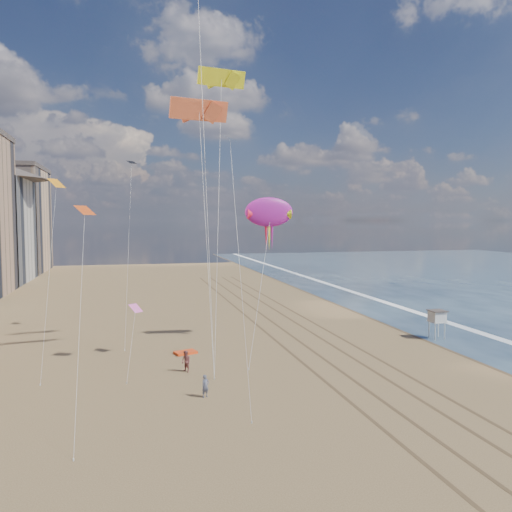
% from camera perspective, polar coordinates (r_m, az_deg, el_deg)
% --- Properties ---
extents(ground, '(260.00, 260.00, 0.00)m').
position_cam_1_polar(ground, '(31.91, 19.76, -20.54)').
color(ground, brown).
rests_on(ground, ground).
extents(wet_sand, '(260.00, 260.00, 0.00)m').
position_cam_1_polar(wet_sand, '(74.31, 14.75, -6.27)').
color(wet_sand, '#42301E').
rests_on(wet_sand, ground).
extents(foam, '(260.00, 260.00, 0.00)m').
position_cam_1_polar(foam, '(76.40, 17.53, -6.04)').
color(foam, white).
rests_on(foam, ground).
extents(tracks, '(7.68, 120.00, 0.01)m').
position_cam_1_polar(tracks, '(58.71, 5.23, -8.90)').
color(tracks, brown).
rests_on(tracks, ground).
extents(lifeguard_stand, '(1.77, 1.77, 3.20)m').
position_cam_1_polar(lifeguard_stand, '(59.47, 19.99, -6.54)').
color(lifeguard_stand, silver).
rests_on(lifeguard_stand, ground).
extents(grounded_kite, '(2.40, 1.91, 0.24)m').
position_cam_1_polar(grounded_kite, '(50.79, -8.07, -10.86)').
color(grounded_kite, '#F64514').
rests_on(grounded_kite, ground).
extents(show_kite, '(4.90, 5.51, 17.53)m').
position_cam_1_polar(show_kite, '(53.95, 1.50, 4.99)').
color(show_kite, '#9F188D').
rests_on(show_kite, ground).
extents(kite_flyer_a, '(0.74, 0.64, 1.70)m').
position_cam_1_polar(kite_flyer_a, '(38.58, -5.81, -14.57)').
color(kite_flyer_a, '#515468').
rests_on(kite_flyer_a, ground).
extents(kite_flyer_b, '(1.10, 1.15, 1.87)m').
position_cam_1_polar(kite_flyer_b, '(44.71, -7.99, -11.85)').
color(kite_flyer_b, '#8E4C48').
rests_on(kite_flyer_b, ground).
extents(parafoils, '(8.75, 5.77, 16.56)m').
position_cam_1_polar(parafoils, '(49.86, -6.06, 24.82)').
color(parafoils, black).
rests_on(parafoils, ground).
extents(small_kites, '(16.99, 21.46, 16.06)m').
position_cam_1_polar(small_kites, '(47.78, -15.35, 6.16)').
color(small_kites, '#CD4413').
rests_on(small_kites, ground).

